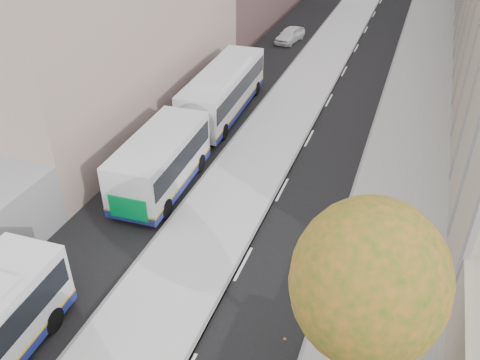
% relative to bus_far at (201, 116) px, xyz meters
% --- Properties ---
extents(bus_platform, '(4.25, 150.00, 0.15)m').
position_rel_bus_far_xyz_m(bus_platform, '(3.84, 7.50, -1.56)').
color(bus_platform, '#BBBBBB').
rests_on(bus_platform, ground).
extents(sidewalk, '(4.75, 150.00, 0.08)m').
position_rel_bus_far_xyz_m(sidewalk, '(11.84, 7.50, -1.60)').
color(sidewalk, gray).
rests_on(sidewalk, ground).
extents(tree_c, '(4.20, 4.20, 7.28)m').
position_rel_bus_far_xyz_m(tree_c, '(11.31, -14.50, 3.61)').
color(tree_c, black).
rests_on(tree_c, sidewalk).
extents(bus_far, '(3.28, 18.07, 3.00)m').
position_rel_bus_far_xyz_m(bus_far, '(0.00, 0.00, 0.00)').
color(bus_far, silver).
rests_on(bus_far, ground).
extents(distant_car, '(2.28, 4.12, 1.33)m').
position_rel_bus_far_xyz_m(distant_car, '(-0.01, 20.22, -0.98)').
color(distant_car, white).
rests_on(distant_car, ground).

